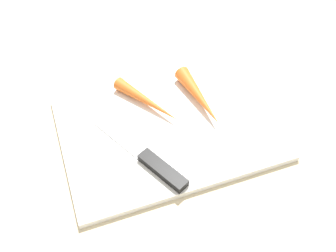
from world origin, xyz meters
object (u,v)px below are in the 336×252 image
at_px(carrot_short, 199,97).
at_px(carrot_long, 147,101).
at_px(cutting_board, 168,128).
at_px(knife, 157,165).

bearing_deg(carrot_short, carrot_long, -111.21).
bearing_deg(cutting_board, carrot_long, 108.75).
bearing_deg(carrot_short, cutting_board, -71.54).
xyz_separation_m(knife, carrot_short, (0.11, 0.11, 0.01)).
xyz_separation_m(cutting_board, carrot_short, (0.07, 0.03, 0.02)).
relative_size(carrot_long, carrot_short, 1.02).
xyz_separation_m(knife, carrot_long, (0.03, 0.13, 0.01)).
height_order(carrot_long, carrot_short, carrot_short).
bearing_deg(carrot_long, carrot_short, 43.67).
relative_size(knife, carrot_long, 1.31).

